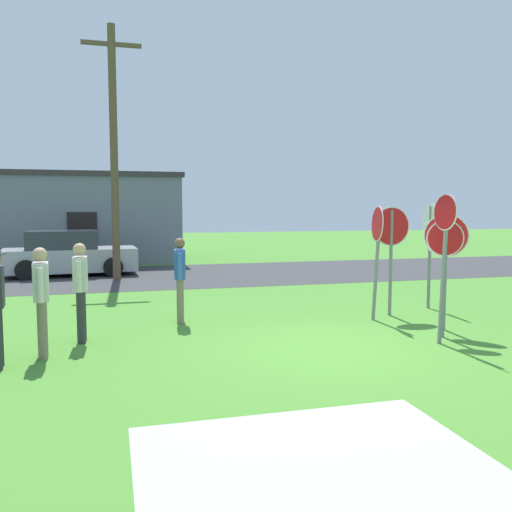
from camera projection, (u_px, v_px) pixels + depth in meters
The scene contains 15 objects.
ground_plane at pixel (330, 349), 8.65m from camera, with size 80.00×80.00×0.00m, color #47842D.
street_asphalt at pixel (215, 274), 18.36m from camera, with size 60.00×6.40×0.01m, color #38383A.
concrete_path at pixel (315, 462), 4.82m from camera, with size 3.20×2.40×0.01m, color #ADAAA3.
building_background at pixel (85, 217), 22.95m from camera, with size 7.95×5.01×3.70m.
utility_pole at pixel (114, 148), 16.63m from camera, with size 1.80×0.24×7.86m.
parked_car_on_street at pixel (69, 255), 18.02m from camera, with size 4.40×2.21×1.51m.
stop_sign_rear_right at pixel (444, 259), 9.36m from camera, with size 0.57×0.30×2.07m.
stop_sign_leaning_right at pixel (444, 245), 8.89m from camera, with size 0.15×0.61×2.52m.
stop_sign_rear_left at pixel (377, 243), 10.78m from camera, with size 0.19×0.72×2.32m.
stop_sign_leaning_left at pixel (446, 250), 9.90m from camera, with size 0.62×0.56×2.18m.
stop_sign_low_front at pixel (391, 241), 11.23m from camera, with size 0.84×0.07×2.31m.
stop_sign_center_cluster at pixel (430, 236), 12.05m from camera, with size 0.14×0.80×2.39m.
person_on_left at pixel (180, 275), 10.58m from camera, with size 0.27×0.57×1.69m.
person_in_blue at pixel (81, 287), 9.05m from camera, with size 0.23×0.57×1.69m.
person_near_signs at pixel (41, 296), 8.09m from camera, with size 0.25×0.57×1.69m.
Camera 1 is at (-3.37, -7.87, 2.29)m, focal length 37.57 mm.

